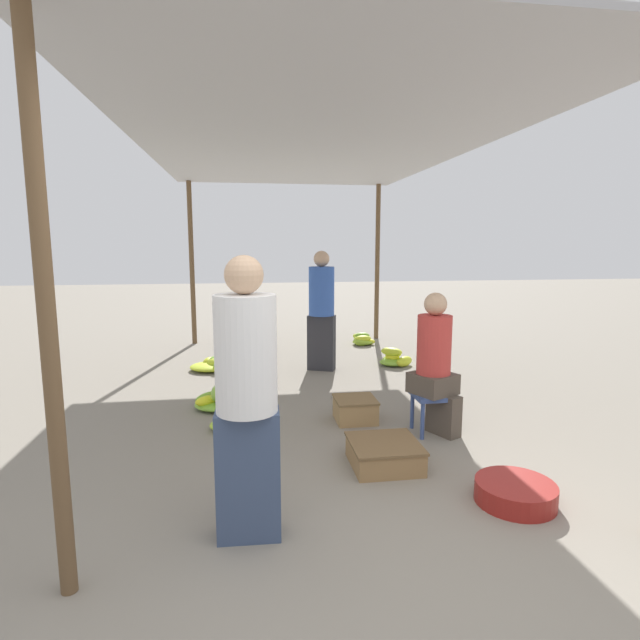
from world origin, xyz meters
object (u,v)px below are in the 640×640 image
at_px(vendor_foreground, 247,396).
at_px(banana_pile_right_0, 363,340).
at_px(banana_pile_left_1, 220,399).
at_px(crate_near, 355,409).
at_px(basin_black, 515,493).
at_px(crate_mid, 384,454).
at_px(shopper_walking_mid, 321,309).
at_px(vendor_seated, 436,362).
at_px(stool, 432,401).
at_px(banana_pile_left_0, 233,422).
at_px(banana_pile_right_1, 394,358).
at_px(banana_pile_left_2, 214,365).

xyz_separation_m(vendor_foreground, banana_pile_right_0, (1.94, 5.34, -0.76)).
relative_size(banana_pile_left_1, crate_near, 1.50).
bearing_deg(banana_pile_right_0, vendor_foreground, -109.99).
relative_size(basin_black, crate_mid, 0.99).
distance_m(crate_mid, shopper_walking_mid, 3.11).
relative_size(basin_black, shopper_walking_mid, 0.32).
xyz_separation_m(vendor_seated, basin_black, (0.08, -1.25, -0.58)).
xyz_separation_m(crate_near, shopper_walking_mid, (-0.02, 2.02, 0.72)).
relative_size(stool, basin_black, 0.71).
distance_m(basin_black, banana_pile_left_1, 3.01).
bearing_deg(banana_pile_left_0, basin_black, -40.43).
bearing_deg(shopper_walking_mid, vendor_seated, -75.04).
height_order(stool, crate_mid, stool).
relative_size(vendor_foreground, crate_mid, 3.10).
bearing_deg(shopper_walking_mid, banana_pile_right_0, 58.53).
height_order(stool, banana_pile_right_0, stool).
relative_size(banana_pile_left_1, banana_pile_right_1, 1.17).
distance_m(banana_pile_left_1, crate_near, 1.43).
bearing_deg(crate_mid, banana_pile_left_0, 141.57).
bearing_deg(banana_pile_left_0, banana_pile_left_1, 102.50).
xyz_separation_m(stool, crate_mid, (-0.61, -0.60, -0.20)).
xyz_separation_m(basin_black, shopper_walking_mid, (-0.73, 3.68, 0.76)).
height_order(basin_black, crate_near, crate_near).
relative_size(stool, crate_mid, 0.71).
distance_m(basin_black, banana_pile_right_1, 3.79).
distance_m(banana_pile_left_0, crate_mid, 1.49).
height_order(vendor_foreground, crate_near, vendor_foreground).
relative_size(vendor_seated, banana_pile_right_1, 2.55).
distance_m(basin_black, crate_mid, 0.97).
relative_size(vendor_foreground, banana_pile_left_1, 2.78).
distance_m(vendor_foreground, crate_near, 2.19).
bearing_deg(crate_mid, banana_pile_right_0, 78.67).
distance_m(stool, banana_pile_left_1, 2.16).
bearing_deg(banana_pile_left_1, stool, -26.99).
relative_size(banana_pile_left_0, banana_pile_right_0, 1.17).
bearing_deg(banana_pile_left_1, vendor_foreground, -83.17).
height_order(vendor_seated, banana_pile_left_0, vendor_seated).
bearing_deg(banana_pile_left_0, stool, -10.56).
xyz_separation_m(stool, banana_pile_right_1, (0.42, 2.51, -0.20)).
bearing_deg(crate_near, banana_pile_left_1, 156.38).
bearing_deg(basin_black, vendor_foreground, -176.02).
distance_m(banana_pile_left_0, banana_pile_left_1, 0.66).
relative_size(banana_pile_right_1, shopper_walking_mid, 0.31).
relative_size(stool, crate_near, 0.95).
bearing_deg(basin_black, crate_mid, 136.49).
height_order(basin_black, banana_pile_left_1, banana_pile_left_1).
height_order(vendor_seated, shopper_walking_mid, shopper_walking_mid).
bearing_deg(crate_near, vendor_seated, -33.37).
bearing_deg(banana_pile_right_1, banana_pile_left_2, 177.77).
distance_m(banana_pile_left_1, banana_pile_right_1, 2.79).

